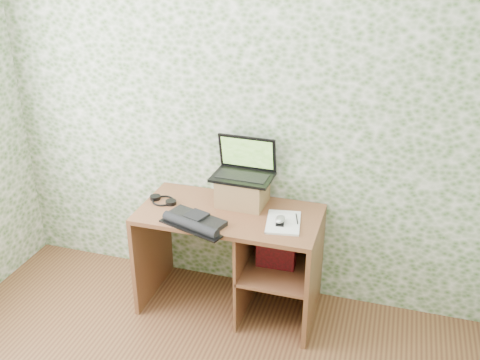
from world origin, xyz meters
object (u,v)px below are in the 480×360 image
(desk, at_px, (242,246))
(notepad, at_px, (283,222))
(riser, at_px, (243,191))
(laptop, at_px, (244,167))
(keyboard, at_px, (194,222))

(desk, bearing_deg, notepad, -13.56)
(riser, relative_size, laptop, 0.77)
(desk, relative_size, laptop, 2.95)
(laptop, bearing_deg, keyboard, -115.26)
(riser, bearing_deg, keyboard, -119.98)
(riser, xyz_separation_m, notepad, (0.33, -0.19, -0.09))
(riser, bearing_deg, notepad, -29.84)
(desk, distance_m, laptop, 0.54)
(riser, distance_m, keyboard, 0.43)
(keyboard, bearing_deg, desk, 64.60)
(keyboard, height_order, notepad, keyboard)
(riser, bearing_deg, desk, -75.43)
(desk, xyz_separation_m, laptop, (-0.03, 0.16, 0.52))
(laptop, distance_m, notepad, 0.47)
(riser, height_order, keyboard, riser)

